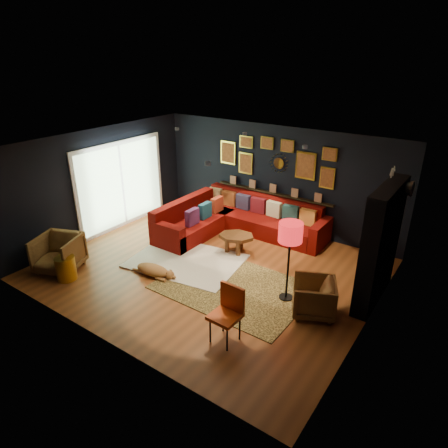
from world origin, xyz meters
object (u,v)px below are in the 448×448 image
Objects in this scene: armchair_right at (314,296)px; orange_chair at (228,309)px; floor_lamp at (290,236)px; dog at (152,268)px; pouf at (188,231)px; coffee_table at (236,238)px; gold_stool at (66,268)px; sectional at (233,220)px; armchair_left at (58,252)px.

armchair_right is 1.64m from orange_chair.
floor_lamp reaches higher than dog.
armchair_right reaches higher than pouf.
coffee_table is 2.24m from floor_lamp.
floor_lamp is (3.10, -0.92, 1.07)m from pouf.
coffee_table is at bearing 53.33° from gold_stool.
armchair_right is at bearing -16.01° from pouf.
armchair_right reaches higher than dog.
armchair_right is at bearing 61.47° from orange_chair.
pouf is at bearing -126.27° from sectional.
sectional is 4.02× the size of armchair_left.
gold_stool is 0.52× the size of orange_chair.
pouf is at bearing 98.37° from dog.
gold_stool is 4.50m from floor_lamp.
coffee_table is 2.01× the size of gold_stool.
gold_stool is at bearing -171.57° from orange_chair.
floor_lamp is (2.42, -1.86, 0.97)m from sectional.
coffee_table is at bearing -140.55° from armchair_right.
gold_stool is (0.42, -0.15, -0.18)m from armchair_left.
dog is at bearing 6.43° from armchair_left.
gold_stool reaches higher than pouf.
pouf is (-1.33, -0.08, -0.14)m from coffee_table.
sectional is 2.22× the size of floor_lamp.
pouf is 2.95m from gold_stool.
floor_lamp reaches higher than gold_stool.
pouf is 1.82m from dog.
dog is at bearing -114.51° from coffee_table.
dog is (-2.60, -0.83, -1.11)m from floor_lamp.
sectional is 3.48× the size of coffee_table.
dog is at bearing 39.00° from gold_stool.
armchair_right is 0.70× the size of dog.
armchair_left is 2.00m from dog.
coffee_table is at bearing -52.84° from sectional.
dog is at bearing -74.07° from pouf.
sectional is 7.01× the size of gold_stool.
pouf is 3.77m from orange_chair.
floor_lamp is at bearing -37.54° from sectional.
pouf is 0.67× the size of armchair_left.
orange_chair is at bearing -57.48° from sectional.
armchair_right is at bearing 21.42° from gold_stool.
dog is at bearing 165.94° from orange_chair.
gold_stool is at bearing -126.67° from coffee_table.
orange_chair is (-0.84, -1.39, 0.19)m from armchair_right.
armchair_right is 4.85m from gold_stool.
floor_lamp is 2.95m from dog.
orange_chair reaches higher than coffee_table.
gold_stool is at bearing -93.33° from armchair_right.
armchair_right is 0.77× the size of orange_chair.
sectional reaches higher than armchair_right.
floor_lamp is (1.77, -1.00, 0.94)m from coffee_table.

